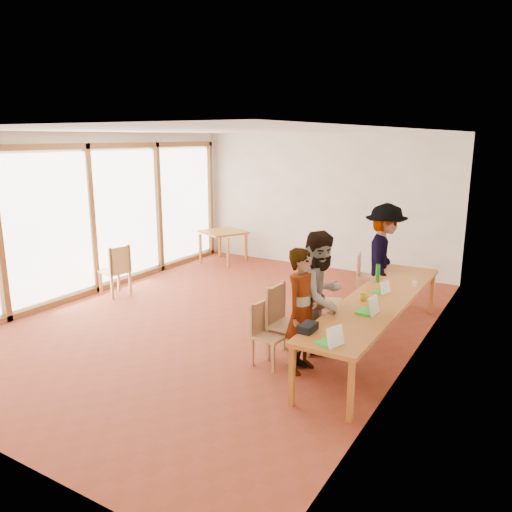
{
  "coord_description": "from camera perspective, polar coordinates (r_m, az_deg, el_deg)",
  "views": [
    {
      "loc": [
        4.39,
        -6.33,
        2.91
      ],
      "look_at": [
        0.52,
        0.16,
        1.1
      ],
      "focal_mm": 35.0,
      "sensor_mm": 36.0,
      "label": 1
    }
  ],
  "objects": [
    {
      "name": "chair_far",
      "position": [
        7.51,
        7.06,
        -4.29
      ],
      "size": [
        0.61,
        0.61,
        0.55
      ],
      "rotation": [
        0.0,
        0.0,
        0.31
      ],
      "color": "tan",
      "rests_on": "ground"
    },
    {
      "name": "clear_glass",
      "position": [
        7.76,
        17.65,
        -3.01
      ],
      "size": [
        0.07,
        0.07,
        0.09
      ],
      "primitive_type": "cylinder",
      "color": "silver",
      "rests_on": "communal_table"
    },
    {
      "name": "wall_back",
      "position": [
        11.32,
        7.74,
        6.18
      ],
      "size": [
        6.0,
        0.1,
        3.0
      ],
      "primitive_type": "cube",
      "color": "white",
      "rests_on": "ground"
    },
    {
      "name": "person_far",
      "position": [
        8.71,
        14.44,
        -0.18
      ],
      "size": [
        0.94,
        1.32,
        1.84
      ],
      "primitive_type": "imported",
      "rotation": [
        0.0,
        0.0,
        1.81
      ],
      "color": "gray",
      "rests_on": "ground"
    },
    {
      "name": "laptop_mid",
      "position": [
        6.44,
        12.88,
        -5.89
      ],
      "size": [
        0.25,
        0.28,
        0.22
      ],
      "rotation": [
        0.0,
        0.0,
        -0.08
      ],
      "color": "#2CD832",
      "rests_on": "communal_table"
    },
    {
      "name": "black_pouch",
      "position": [
        5.77,
        5.93,
        -8.13
      ],
      "size": [
        0.16,
        0.26,
        0.09
      ],
      "primitive_type": "cube",
      "color": "black",
      "rests_on": "communal_table"
    },
    {
      "name": "side_table",
      "position": [
        11.8,
        -3.75,
        2.48
      ],
      "size": [
        0.9,
        0.9,
        0.75
      ],
      "rotation": [
        0.0,
        0.0,
        -0.44
      ],
      "color": "#C77C2C",
      "rests_on": "ground"
    },
    {
      "name": "window_wall",
      "position": [
        9.81,
        -18.33,
        4.51
      ],
      "size": [
        0.1,
        8.0,
        3.0
      ],
      "primitive_type": "cube",
      "color": "white",
      "rests_on": "ground"
    },
    {
      "name": "laptop_near",
      "position": [
        5.44,
        8.65,
        -9.41
      ],
      "size": [
        0.28,
        0.3,
        0.21
      ],
      "rotation": [
        0.0,
        0.0,
        -0.31
      ],
      "color": "#2CD832",
      "rests_on": "communal_table"
    },
    {
      "name": "green_bottle",
      "position": [
        7.81,
        13.74,
        -1.93
      ],
      "size": [
        0.07,
        0.07,
        0.28
      ],
      "primitive_type": "cylinder",
      "color": "#196B1A",
      "rests_on": "communal_table"
    },
    {
      "name": "ground",
      "position": [
        8.24,
        -3.73,
        -7.26
      ],
      "size": [
        8.0,
        8.0,
        0.0
      ],
      "primitive_type": "plane",
      "color": "maroon",
      "rests_on": "ground"
    },
    {
      "name": "laptop_far",
      "position": [
        7.32,
        14.28,
        -3.73
      ],
      "size": [
        0.24,
        0.25,
        0.18
      ],
      "rotation": [
        0.0,
        0.0,
        -0.31
      ],
      "color": "#2CD832",
      "rests_on": "communal_table"
    },
    {
      "name": "chair_near",
      "position": [
        6.55,
        1.02,
        -8.03
      ],
      "size": [
        0.43,
        0.43,
        0.44
      ],
      "rotation": [
        0.0,
        0.0,
        -0.11
      ],
      "color": "tan",
      "rests_on": "ground"
    },
    {
      "name": "chair_mid",
      "position": [
        6.7,
        2.99,
        -6.63
      ],
      "size": [
        0.49,
        0.49,
        0.53
      ],
      "rotation": [
        0.0,
        0.0,
        -0.05
      ],
      "color": "tan",
      "rests_on": "ground"
    },
    {
      "name": "person_near",
      "position": [
        6.29,
        5.32,
        -6.24
      ],
      "size": [
        0.45,
        0.63,
        1.6
      ],
      "primitive_type": "imported",
      "rotation": [
        0.0,
        0.0,
        1.44
      ],
      "color": "gray",
      "rests_on": "ground"
    },
    {
      "name": "ceiling",
      "position": [
        7.71,
        -4.08,
        14.24
      ],
      "size": [
        6.0,
        8.0,
        0.04
      ],
      "primitive_type": "cube",
      "color": "white",
      "rests_on": "wall_back"
    },
    {
      "name": "communal_table",
      "position": [
        7.08,
        13.78,
        -5.1
      ],
      "size": [
        0.8,
        4.0,
        0.75
      ],
      "color": "#C77C2C",
      "rests_on": "ground"
    },
    {
      "name": "wall_right",
      "position": [
        6.63,
        17.95,
        0.53
      ],
      "size": [
        0.1,
        8.0,
        3.0
      ],
      "primitive_type": "cube",
      "color": "white",
      "rests_on": "ground"
    },
    {
      "name": "chair_spare",
      "position": [
        9.59,
        -15.58,
        -1.03
      ],
      "size": [
        0.53,
        0.53,
        0.51
      ],
      "rotation": [
        0.0,
        0.0,
        2.95
      ],
      "color": "tan",
      "rests_on": "ground"
    },
    {
      "name": "pink_phone",
      "position": [
        6.41,
        12.61,
        -6.5
      ],
      "size": [
        0.05,
        0.1,
        0.01
      ],
      "primitive_type": "cube",
      "color": "#CD3265",
      "rests_on": "communal_table"
    },
    {
      "name": "person_mid",
      "position": [
        6.56,
        7.39,
        -4.69
      ],
      "size": [
        0.82,
        0.97,
        1.76
      ],
      "primitive_type": "imported",
      "rotation": [
        0.0,
        0.0,
        1.37
      ],
      "color": "gray",
      "rests_on": "ground"
    },
    {
      "name": "chair_empty",
      "position": [
        9.49,
        12.14,
        -1.62
      ],
      "size": [
        0.45,
        0.45,
        0.43
      ],
      "rotation": [
        0.0,
        0.0,
        0.23
      ],
      "color": "tan",
      "rests_on": "ground"
    },
    {
      "name": "yellow_mug",
      "position": [
        6.92,
        12.15,
        -4.64
      ],
      "size": [
        0.15,
        0.15,
        0.09
      ],
      "primitive_type": "imported",
      "rotation": [
        0.0,
        0.0,
        -0.4
      ],
      "color": "gold",
      "rests_on": "communal_table"
    },
    {
      "name": "condiment_cup",
      "position": [
        5.66,
        8.67,
        -8.81
      ],
      "size": [
        0.08,
        0.08,
        0.06
      ],
      "primitive_type": "cylinder",
      "color": "white",
      "rests_on": "communal_table"
    }
  ]
}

